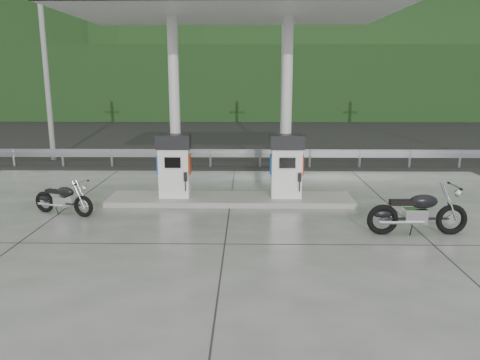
{
  "coord_description": "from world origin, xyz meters",
  "views": [
    {
      "loc": [
        0.48,
        -10.56,
        3.56
      ],
      "look_at": [
        0.3,
        1.0,
        1.0
      ],
      "focal_mm": 35.0,
      "sensor_mm": 36.0,
      "label": 1
    }
  ],
  "objects_px": {
    "gas_pump_right": "(287,166)",
    "motorcycle_left": "(63,199)",
    "motorcycle_right": "(418,213)",
    "gas_pump_left": "(174,166)"
  },
  "relations": [
    {
      "from": "gas_pump_left",
      "to": "motorcycle_left",
      "type": "relative_size",
      "value": 1.06
    },
    {
      "from": "gas_pump_right",
      "to": "gas_pump_left",
      "type": "bearing_deg",
      "value": 180.0
    },
    {
      "from": "motorcycle_left",
      "to": "motorcycle_right",
      "type": "height_order",
      "value": "motorcycle_right"
    },
    {
      "from": "gas_pump_left",
      "to": "motorcycle_right",
      "type": "bearing_deg",
      "value": -24.92
    },
    {
      "from": "gas_pump_right",
      "to": "motorcycle_left",
      "type": "bearing_deg",
      "value": -167.47
    },
    {
      "from": "gas_pump_left",
      "to": "motorcycle_right",
      "type": "relative_size",
      "value": 0.84
    },
    {
      "from": "gas_pump_left",
      "to": "gas_pump_right",
      "type": "height_order",
      "value": "same"
    },
    {
      "from": "gas_pump_right",
      "to": "motorcycle_left",
      "type": "distance_m",
      "value": 6.11
    },
    {
      "from": "gas_pump_left",
      "to": "motorcycle_left",
      "type": "height_order",
      "value": "gas_pump_left"
    },
    {
      "from": "gas_pump_left",
      "to": "motorcycle_right",
      "type": "xyz_separation_m",
      "value": [
        5.97,
        -2.77,
        -0.54
      ]
    }
  ]
}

